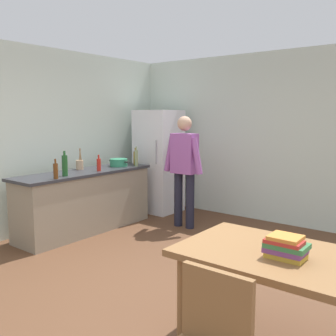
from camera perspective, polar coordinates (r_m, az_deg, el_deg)
ground_plane at (r=4.05m, az=-2.03°, el=-17.11°), size 14.00×14.00×0.00m
wall_back at (r=6.29m, az=15.77°, el=4.31°), size 6.40×0.12×2.70m
wall_left at (r=5.81m, az=-20.88°, el=3.81°), size 0.12×5.60×2.70m
kitchen_counter at (r=5.80m, az=-12.24°, el=-4.83°), size 0.64×2.20×0.90m
refrigerator at (r=6.78m, az=-1.40°, el=1.03°), size 0.70×0.67×1.80m
person at (r=5.76m, az=2.44°, el=0.58°), size 0.70×0.22×1.70m
dining_table at (r=2.89m, az=16.25°, el=-13.56°), size 1.40×0.90×0.75m
cooking_pot at (r=6.15m, az=-7.39°, el=0.82°), size 0.40×0.28×0.12m
utensil_jar at (r=5.89m, az=-13.08°, el=0.55°), size 0.11×0.11×0.32m
bottle_sauce_red at (r=5.67m, az=-10.32°, el=0.52°), size 0.06×0.06×0.24m
bottle_wine_green at (r=5.30m, az=-15.19°, el=0.39°), size 0.08×0.08×0.34m
bottle_vinegar_tall at (r=6.10m, az=-4.76°, el=1.51°), size 0.06×0.06×0.32m
bottle_oil_amber at (r=6.30m, az=-4.90°, el=1.53°), size 0.06×0.06×0.28m
bottle_beer_brown at (r=5.09m, az=-16.46°, el=-0.40°), size 0.06×0.06×0.26m
book_stack at (r=2.75m, az=17.20°, el=-11.26°), size 0.28×0.20×0.16m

